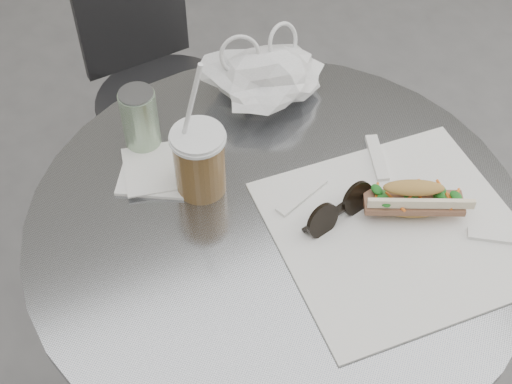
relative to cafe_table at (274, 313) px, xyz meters
name	(u,v)px	position (x,y,z in m)	size (l,w,h in m)	color
cafe_table	(274,313)	(0.00, 0.00, 0.00)	(0.76, 0.76, 0.74)	slate
chair_far	(165,127)	(0.04, 0.71, -0.17)	(0.35, 0.36, 0.66)	#2C2C2E
sandwich_paper	(398,231)	(0.15, -0.10, 0.28)	(0.35, 0.33, 0.00)	white
banh_mi	(413,200)	(0.18, -0.08, 0.31)	(0.19, 0.14, 0.06)	gold
iced_coffee	(199,160)	(-0.08, 0.11, 0.33)	(0.08, 0.08, 0.25)	olive
sunglasses	(339,210)	(0.08, -0.04, 0.30)	(0.13, 0.05, 0.06)	black
plastic_bag	(266,79)	(0.10, 0.24, 0.32)	(0.19, 0.15, 0.10)	white
napkin_stack	(158,169)	(-0.13, 0.17, 0.28)	(0.16, 0.16, 0.01)	white
drink_can	(140,120)	(-0.13, 0.23, 0.33)	(0.06, 0.06, 0.11)	#598950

